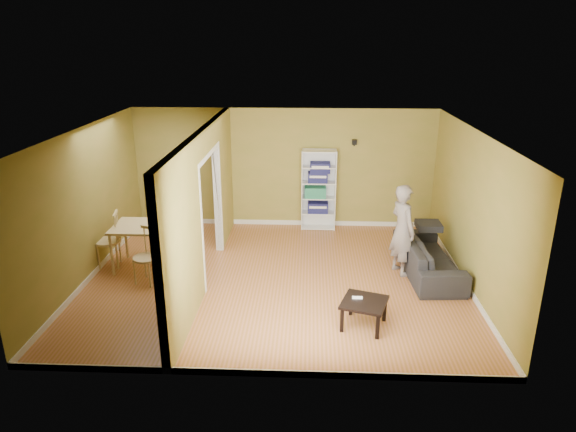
% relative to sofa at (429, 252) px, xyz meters
% --- Properties ---
extents(room_shell, '(6.50, 6.50, 6.50)m').
position_rel_sofa_xyz_m(room_shell, '(-2.70, -0.38, 0.89)').
color(room_shell, '#B66D4E').
rests_on(room_shell, ground).
extents(partition, '(0.22, 5.50, 2.60)m').
position_rel_sofa_xyz_m(partition, '(-3.90, -0.38, 0.89)').
color(partition, olive).
rests_on(partition, ground).
extents(wall_speaker, '(0.10, 0.10, 0.10)m').
position_rel_sofa_xyz_m(wall_speaker, '(-1.20, 2.31, 1.49)').
color(wall_speaker, black).
rests_on(wall_speaker, room_shell).
extents(sofa, '(2.18, 1.04, 0.81)m').
position_rel_sofa_xyz_m(sofa, '(0.00, 0.00, 0.00)').
color(sofa, black).
rests_on(sofa, ground).
extents(person, '(0.86, 0.79, 1.92)m').
position_rel_sofa_xyz_m(person, '(-0.50, -0.02, 0.56)').
color(person, slate).
rests_on(person, ground).
extents(bookshelf, '(0.74, 0.32, 1.75)m').
position_rel_sofa_xyz_m(bookshelf, '(-1.94, 2.22, 0.47)').
color(bookshelf, white).
rests_on(bookshelf, ground).
extents(paper_box_navy_a, '(0.44, 0.28, 0.22)m').
position_rel_sofa_xyz_m(paper_box_navy_a, '(-1.95, 2.18, 0.08)').
color(paper_box_navy_a, navy).
rests_on(paper_box_navy_a, bookshelf).
extents(paper_box_teal, '(0.46, 0.30, 0.23)m').
position_rel_sofa_xyz_m(paper_box_teal, '(-2.01, 2.18, 0.43)').
color(paper_box_teal, '#15736E').
rests_on(paper_box_teal, bookshelf).
extents(paper_box_navy_b, '(0.42, 0.27, 0.21)m').
position_rel_sofa_xyz_m(paper_box_navy_b, '(-1.96, 2.18, 0.76)').
color(paper_box_navy_b, navy).
rests_on(paper_box_navy_b, bookshelf).
extents(paper_box_navy_c, '(0.43, 0.28, 0.22)m').
position_rel_sofa_xyz_m(paper_box_navy_c, '(-1.92, 2.18, 0.98)').
color(paper_box_navy_c, navy).
rests_on(paper_box_navy_c, bookshelf).
extents(coffee_table, '(0.62, 0.62, 0.41)m').
position_rel_sofa_xyz_m(coffee_table, '(-1.32, -1.87, -0.06)').
color(coffee_table, black).
rests_on(coffee_table, ground).
extents(game_controller, '(0.15, 0.04, 0.03)m').
position_rel_sofa_xyz_m(game_controller, '(-1.42, -1.80, 0.02)').
color(game_controller, white).
rests_on(game_controller, coffee_table).
extents(dining_table, '(1.30, 0.86, 0.81)m').
position_rel_sofa_xyz_m(dining_table, '(-5.01, 0.03, 0.33)').
color(dining_table, '#C8BC76').
rests_on(dining_table, ground).
extents(chair_left, '(0.56, 0.56, 1.04)m').
position_rel_sofa_xyz_m(chair_left, '(-5.80, 0.02, 0.11)').
color(chair_left, tan).
rests_on(chair_left, ground).
extents(chair_near, '(0.57, 0.57, 0.98)m').
position_rel_sofa_xyz_m(chair_near, '(-4.90, -0.61, 0.08)').
color(chair_near, tan).
rests_on(chair_near, ground).
extents(chair_far, '(0.46, 0.46, 0.91)m').
position_rel_sofa_xyz_m(chair_far, '(-4.99, 0.59, 0.05)').
color(chair_far, tan).
rests_on(chair_far, ground).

